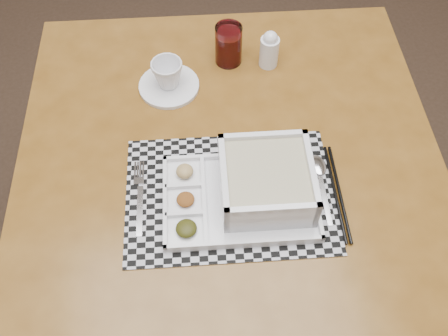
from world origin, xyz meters
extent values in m
cube|color=#583510|center=(0.63, 0.47, 0.70)|extent=(1.08, 1.08, 0.04)
cylinder|color=#583510|center=(0.27, 0.96, 0.34)|extent=(0.05, 0.05, 0.68)
cylinder|color=#583510|center=(1.12, 0.84, 0.34)|extent=(0.05, 0.05, 0.68)
cube|color=#583510|center=(0.69, 0.88, 0.64)|extent=(0.82, 0.14, 0.08)
cube|color=#583510|center=(0.23, 0.53, 0.64)|extent=(0.14, 0.82, 0.08)
cube|color=#583510|center=(1.04, 0.42, 0.64)|extent=(0.14, 0.82, 0.08)
cube|color=#AAA9B1|center=(0.61, 0.36, 0.72)|extent=(0.48, 0.37, 0.00)
cube|color=silver|center=(0.63, 0.34, 0.72)|extent=(0.35, 0.26, 0.01)
cube|color=silver|center=(0.64, 0.45, 0.74)|extent=(0.32, 0.05, 0.01)
cube|color=silver|center=(0.61, 0.24, 0.74)|extent=(0.32, 0.05, 0.01)
cube|color=silver|center=(0.47, 0.36, 0.74)|extent=(0.04, 0.22, 0.01)
cube|color=silver|center=(0.78, 0.32, 0.74)|extent=(0.04, 0.22, 0.01)
cube|color=silver|center=(0.55, 0.35, 0.74)|extent=(0.04, 0.20, 0.01)
cube|color=silver|center=(0.51, 0.32, 0.74)|extent=(0.08, 0.02, 0.01)
cube|color=silver|center=(0.52, 0.39, 0.74)|extent=(0.08, 0.02, 0.01)
ellipsoid|color=black|center=(0.51, 0.29, 0.74)|extent=(0.04, 0.04, 0.02)
ellipsoid|color=#49230C|center=(0.52, 0.36, 0.74)|extent=(0.04, 0.04, 0.02)
ellipsoid|color=olive|center=(0.52, 0.42, 0.74)|extent=(0.04, 0.04, 0.02)
cube|color=silver|center=(0.68, 0.35, 0.74)|extent=(0.21, 0.21, 0.01)
cube|color=silver|center=(0.70, 0.44, 0.77)|extent=(0.19, 0.04, 0.08)
cube|color=silver|center=(0.67, 0.26, 0.77)|extent=(0.19, 0.04, 0.08)
cube|color=silver|center=(0.60, 0.36, 0.77)|extent=(0.04, 0.19, 0.08)
cube|color=silver|center=(0.77, 0.34, 0.77)|extent=(0.04, 0.19, 0.08)
cube|color=tan|center=(0.68, 0.35, 0.77)|extent=(0.19, 0.19, 0.07)
cube|color=silver|center=(0.41, 0.36, 0.72)|extent=(0.03, 0.12, 0.00)
cube|color=silver|center=(0.42, 0.43, 0.72)|extent=(0.02, 0.02, 0.00)
cube|color=silver|center=(0.42, 0.47, 0.72)|extent=(0.01, 0.04, 0.00)
cube|color=silver|center=(0.43, 0.46, 0.72)|extent=(0.01, 0.04, 0.00)
cube|color=silver|center=(0.43, 0.46, 0.72)|extent=(0.01, 0.04, 0.00)
cube|color=silver|center=(0.44, 0.46, 0.72)|extent=(0.01, 0.04, 0.00)
cube|color=silver|center=(0.80, 0.30, 0.72)|extent=(0.03, 0.12, 0.00)
ellipsoid|color=silver|center=(0.82, 0.39, 0.72)|extent=(0.04, 0.06, 0.01)
cylinder|color=black|center=(0.83, 0.32, 0.72)|extent=(0.04, 0.24, 0.01)
cylinder|color=black|center=(0.84, 0.32, 0.72)|extent=(0.04, 0.24, 0.01)
cylinder|color=silver|center=(0.53, 0.70, 0.72)|extent=(0.15, 0.15, 0.01)
imported|color=silver|center=(0.53, 0.70, 0.76)|extent=(0.10, 0.10, 0.07)
cylinder|color=white|center=(0.69, 0.76, 0.77)|extent=(0.07, 0.07, 0.11)
cylinder|color=#420507|center=(0.69, 0.76, 0.76)|extent=(0.06, 0.06, 0.09)
cylinder|color=silver|center=(0.79, 0.73, 0.76)|extent=(0.05, 0.05, 0.08)
sphere|color=silver|center=(0.79, 0.73, 0.80)|extent=(0.04, 0.04, 0.04)
camera|label=1|loc=(0.49, -0.18, 1.63)|focal=40.00mm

